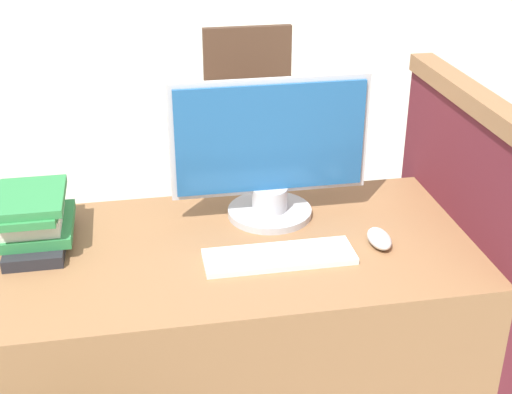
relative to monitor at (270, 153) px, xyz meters
name	(u,v)px	position (x,y,z in m)	size (l,w,h in m)	color
desk	(229,360)	(-0.15, -0.16, -0.56)	(1.30, 0.65, 0.75)	#8C603D
carrel_divider	(451,270)	(0.53, -0.11, -0.37)	(0.07, 0.75, 1.12)	#5B1E28
monitor	(270,153)	(0.00, 0.00, 0.00)	(0.55, 0.24, 0.40)	#B7B7BC
keyboard	(279,257)	(-0.02, -0.24, -0.18)	(0.38, 0.12, 0.02)	white
mouse	(379,239)	(0.25, -0.22, -0.17)	(0.06, 0.11, 0.04)	silver
book_stack	(34,219)	(-0.64, -0.04, -0.12)	(0.19, 0.29, 0.15)	#232328
far_chair	(252,111)	(0.22, 1.54, -0.43)	(0.44, 0.44, 0.90)	#4C3323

